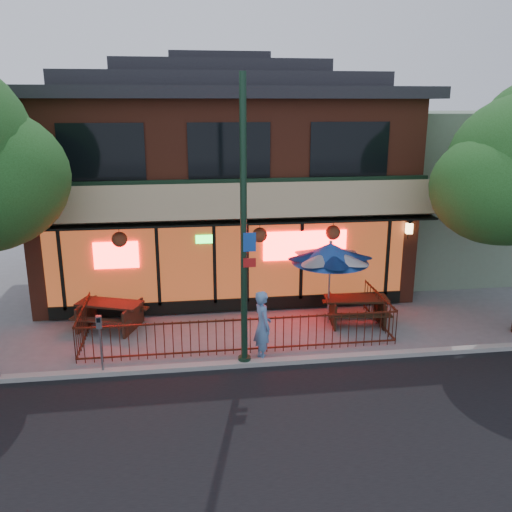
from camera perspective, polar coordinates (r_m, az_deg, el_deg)
The scene contains 11 objects.
ground at distance 14.25m, azimuth -1.41°, elevation -10.56°, with size 80.00×80.00×0.00m, color gray.
curb at distance 13.78m, azimuth -1.17°, elevation -11.26°, with size 80.00×0.25×0.12m, color #999993.
restaurant_building at distance 19.97m, azimuth -3.81°, elevation 9.44°, with size 12.96×9.49×8.05m.
neighbor_building at distance 23.13m, azimuth 19.13°, elevation 6.67°, with size 6.00×7.00×6.00m, color slate.
patio_fence at distance 14.44m, azimuth -1.65°, elevation -7.44°, with size 8.44×2.62×1.00m.
street_light at distance 12.77m, azimuth -1.29°, elevation 1.39°, with size 0.43×0.32×7.00m.
picnic_table_left at distance 16.32m, azimuth -15.12°, elevation -5.63°, with size 2.21×1.96×0.79m.
picnic_table_right at distance 16.41m, azimuth 10.50°, elevation -5.22°, with size 1.98×1.61×0.78m.
patio_umbrella at distance 15.73m, azimuth 7.84°, elevation 0.33°, with size 2.22×2.22×2.54m.
pedestrian at distance 13.75m, azimuth 0.70°, elevation -7.35°, with size 0.67×0.44×1.84m, color #628EC4.
parking_meter_near at distance 13.47m, azimuth -16.11°, elevation -8.02°, with size 0.14×0.12×1.52m.
Camera 1 is at (-1.39, -12.69, 6.33)m, focal length 38.00 mm.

